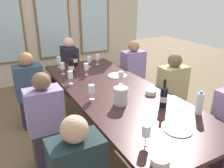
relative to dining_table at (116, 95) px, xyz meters
The scene contains 26 objects.
ground_plane 0.68m from the dining_table, ahead, with size 12.00×12.00×0.00m, color brown.
back_wall_with_windows 2.87m from the dining_table, 90.00° to the left, with size 4.27×0.10×2.90m.
dining_table is the anchor object (origin of this frame).
white_plate_0 0.54m from the dining_table, 58.87° to the left, with size 0.28×0.28×0.01m, color white.
white_plate_1 1.02m from the dining_table, 87.15° to the right, with size 0.25×0.25×0.01m, color white.
metal_pitcher 0.40m from the dining_table, 111.27° to the right, with size 0.16×0.16×0.19m.
wine_bottle_0 0.67m from the dining_table, 69.87° to the right, with size 0.08×0.08×0.31m.
wine_bottle_1 0.89m from the dining_table, 108.99° to the left, with size 0.08×0.08×0.34m.
wine_bottle_2 1.23m from the dining_table, 93.89° to the left, with size 0.08×0.08×0.31m.
tasting_bowl_0 1.33m from the dining_table, 105.77° to the right, with size 0.13×0.13×0.05m, color white.
tasting_bowl_1 0.43m from the dining_table, 42.35° to the right, with size 0.13×0.13×0.05m, color white.
water_bottle 1.00m from the dining_table, 64.03° to the right, with size 0.06×0.06×0.24m.
wine_glass_0 0.41m from the dining_table, 165.90° to the right, with size 0.07×0.07×0.17m.
wine_glass_1 1.31m from the dining_table, 105.24° to the left, with size 0.07×0.07×0.17m.
wine_glass_2 1.08m from the dining_table, 85.00° to the left, with size 0.07×0.07×0.17m.
wine_glass_3 1.00m from the dining_table, 113.25° to the left, with size 0.07×0.07×0.17m.
wine_glass_4 0.65m from the dining_table, 130.77° to the left, with size 0.07×0.07×0.17m.
wine_glass_5 0.29m from the dining_table, 44.20° to the left, with size 0.07×0.07×0.17m.
wine_glass_6 1.17m from the dining_table, 76.40° to the left, with size 0.07×0.07×0.17m.
wine_glass_7 1.11m from the dining_table, 106.85° to the right, with size 0.07×0.07×0.17m.
wine_glass_8 0.73m from the dining_table, 97.80° to the left, with size 0.07×0.07×0.17m.
seated_person_0 1.30m from the dining_table, 132.41° to the left, with size 0.38×0.24×1.11m.
seated_person_1 1.29m from the dining_table, 47.50° to the left, with size 0.38×0.24×1.11m.
seated_person_4 0.88m from the dining_table, behind, with size 0.38×0.24×1.11m.
seated_person_5 0.88m from the dining_table, ahead, with size 0.38×0.24×1.11m.
seated_person_6 1.77m from the dining_table, 90.00° to the left, with size 0.24×0.38×1.11m.
Camera 1 is at (-1.26, -2.25, 1.85)m, focal length 36.95 mm.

